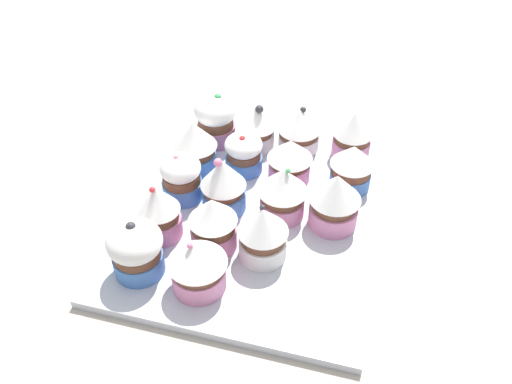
{
  "coord_description": "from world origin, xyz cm",
  "views": [
    {
      "loc": [
        -13.12,
        49.54,
        50.03
      ],
      "look_at": [
        0.0,
        0.0,
        4.2
      ],
      "focal_mm": 37.79,
      "sensor_mm": 36.0,
      "label": 1
    }
  ],
  "objects_px": {
    "cupcake_5": "(290,159)",
    "cupcake_15": "(198,265)",
    "baking_tray": "(256,212)",
    "cupcake_3": "(216,119)",
    "cupcake_4": "(352,166)",
    "cupcake_12": "(263,232)",
    "cupcake_14": "(159,211)",
    "cupcake_0": "(353,135)",
    "cupcake_7": "(195,145)",
    "cupcake_8": "(335,201)",
    "cupcake_9": "(283,191)",
    "cupcake_16": "(136,249)",
    "cupcake_1": "(299,129)",
    "cupcake_2": "(256,125)",
    "cupcake_13": "(213,223)",
    "cupcake_11": "(182,176)",
    "cupcake_6": "(244,153)",
    "cupcake_10": "(223,184)"
  },
  "relations": [
    {
      "from": "cupcake_7",
      "to": "baking_tray",
      "type": "bearing_deg",
      "value": 149.35
    },
    {
      "from": "cupcake_8",
      "to": "cupcake_2",
      "type": "bearing_deg",
      "value": -45.43
    },
    {
      "from": "cupcake_4",
      "to": "cupcake_8",
      "type": "distance_m",
      "value": 0.08
    },
    {
      "from": "cupcake_8",
      "to": "cupcake_11",
      "type": "distance_m",
      "value": 0.2
    },
    {
      "from": "cupcake_1",
      "to": "cupcake_4",
      "type": "distance_m",
      "value": 0.11
    },
    {
      "from": "cupcake_15",
      "to": "cupcake_6",
      "type": "bearing_deg",
      "value": -87.88
    },
    {
      "from": "baking_tray",
      "to": "cupcake_8",
      "type": "bearing_deg",
      "value": 178.35
    },
    {
      "from": "cupcake_0",
      "to": "cupcake_7",
      "type": "distance_m",
      "value": 0.22
    },
    {
      "from": "baking_tray",
      "to": "cupcake_11",
      "type": "height_order",
      "value": "cupcake_11"
    },
    {
      "from": "cupcake_13",
      "to": "cupcake_16",
      "type": "relative_size",
      "value": 1.02
    },
    {
      "from": "baking_tray",
      "to": "cupcake_14",
      "type": "bearing_deg",
      "value": 35.23
    },
    {
      "from": "cupcake_0",
      "to": "cupcake_9",
      "type": "xyz_separation_m",
      "value": [
        0.07,
        0.15,
        0.0
      ]
    },
    {
      "from": "baking_tray",
      "to": "cupcake_9",
      "type": "relative_size",
      "value": 5.15
    },
    {
      "from": "cupcake_1",
      "to": "cupcake_5",
      "type": "height_order",
      "value": "cupcake_1"
    },
    {
      "from": "cupcake_4",
      "to": "cupcake_12",
      "type": "height_order",
      "value": "cupcake_12"
    },
    {
      "from": "cupcake_12",
      "to": "cupcake_14",
      "type": "bearing_deg",
      "value": -1.29
    },
    {
      "from": "baking_tray",
      "to": "cupcake_12",
      "type": "xyz_separation_m",
      "value": [
        -0.03,
        0.08,
        0.04
      ]
    },
    {
      "from": "cupcake_3",
      "to": "cupcake_15",
      "type": "distance_m",
      "value": 0.28
    },
    {
      "from": "cupcake_5",
      "to": "cupcake_11",
      "type": "distance_m",
      "value": 0.15
    },
    {
      "from": "baking_tray",
      "to": "cupcake_3",
      "type": "height_order",
      "value": "cupcake_3"
    },
    {
      "from": "cupcake_2",
      "to": "cupcake_15",
      "type": "height_order",
      "value": "cupcake_2"
    },
    {
      "from": "cupcake_13",
      "to": "cupcake_3",
      "type": "bearing_deg",
      "value": -72.79
    },
    {
      "from": "cupcake_1",
      "to": "cupcake_14",
      "type": "xyz_separation_m",
      "value": [
        0.13,
        0.22,
        0.0
      ]
    },
    {
      "from": "cupcake_9",
      "to": "cupcake_12",
      "type": "bearing_deg",
      "value": 85.13
    },
    {
      "from": "cupcake_9",
      "to": "cupcake_15",
      "type": "bearing_deg",
      "value": 65.04
    },
    {
      "from": "cupcake_3",
      "to": "cupcake_4",
      "type": "distance_m",
      "value": 0.22
    },
    {
      "from": "baking_tray",
      "to": "cupcake_10",
      "type": "xyz_separation_m",
      "value": [
        0.04,
        0.01,
        0.05
      ]
    },
    {
      "from": "cupcake_0",
      "to": "cupcake_11",
      "type": "xyz_separation_m",
      "value": [
        0.21,
        0.14,
        -0.0
      ]
    },
    {
      "from": "cupcake_1",
      "to": "cupcake_3",
      "type": "bearing_deg",
      "value": 6.27
    },
    {
      "from": "cupcake_2",
      "to": "cupcake_14",
      "type": "distance_m",
      "value": 0.22
    },
    {
      "from": "cupcake_11",
      "to": "cupcake_4",
      "type": "bearing_deg",
      "value": -160.21
    },
    {
      "from": "cupcake_13",
      "to": "cupcake_4",
      "type": "bearing_deg",
      "value": -133.48
    },
    {
      "from": "cupcake_9",
      "to": "baking_tray",
      "type": "bearing_deg",
      "value": -0.18
    },
    {
      "from": "cupcake_7",
      "to": "cupcake_11",
      "type": "relative_size",
      "value": 1.12
    },
    {
      "from": "cupcake_2",
      "to": "cupcake_7",
      "type": "distance_m",
      "value": 0.1
    },
    {
      "from": "cupcake_15",
      "to": "cupcake_8",
      "type": "bearing_deg",
      "value": -133.88
    },
    {
      "from": "cupcake_12",
      "to": "cupcake_15",
      "type": "relative_size",
      "value": 1.1
    },
    {
      "from": "cupcake_8",
      "to": "cupcake_9",
      "type": "bearing_deg",
      "value": -2.43
    },
    {
      "from": "baking_tray",
      "to": "cupcake_15",
      "type": "xyz_separation_m",
      "value": [
        0.03,
        0.14,
        0.04
      ]
    },
    {
      "from": "cupcake_0",
      "to": "cupcake_4",
      "type": "relative_size",
      "value": 1.09
    },
    {
      "from": "baking_tray",
      "to": "cupcake_3",
      "type": "relative_size",
      "value": 5.03
    },
    {
      "from": "cupcake_3",
      "to": "cupcake_6",
      "type": "bearing_deg",
      "value": 135.97
    },
    {
      "from": "cupcake_12",
      "to": "cupcake_5",
      "type": "bearing_deg",
      "value": -90.11
    },
    {
      "from": "cupcake_5",
      "to": "cupcake_15",
      "type": "relative_size",
      "value": 0.92
    },
    {
      "from": "cupcake_15",
      "to": "cupcake_16",
      "type": "height_order",
      "value": "cupcake_16"
    },
    {
      "from": "baking_tray",
      "to": "cupcake_13",
      "type": "height_order",
      "value": "cupcake_13"
    },
    {
      "from": "cupcake_8",
      "to": "cupcake_14",
      "type": "bearing_deg",
      "value": 18.88
    },
    {
      "from": "cupcake_1",
      "to": "cupcake_2",
      "type": "bearing_deg",
      "value": 9.79
    },
    {
      "from": "cupcake_13",
      "to": "cupcake_15",
      "type": "height_order",
      "value": "cupcake_13"
    },
    {
      "from": "cupcake_9",
      "to": "cupcake_5",
      "type": "bearing_deg",
      "value": -85.16
    }
  ]
}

